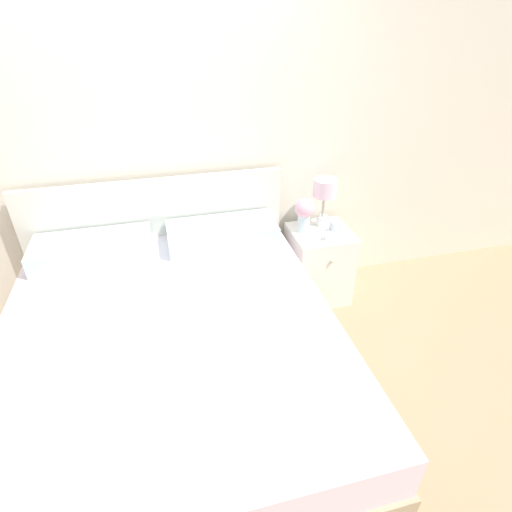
# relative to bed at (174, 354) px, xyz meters

# --- Properties ---
(ground_plane) EXTENTS (12.00, 12.00, 0.00)m
(ground_plane) POSITION_rel_bed_xyz_m (0.00, 0.98, -0.33)
(ground_plane) COLOR tan
(wall_back) EXTENTS (8.00, 0.06, 2.60)m
(wall_back) POSITION_rel_bed_xyz_m (0.00, 1.05, 0.97)
(wall_back) COLOR silver
(wall_back) RESTS_ON ground_plane
(bed) EXTENTS (1.86, 2.09, 1.06)m
(bed) POSITION_rel_bed_xyz_m (0.00, 0.00, 0.00)
(bed) COLOR tan
(bed) RESTS_ON ground_plane
(nightstand) EXTENTS (0.46, 0.46, 0.60)m
(nightstand) POSITION_rel_bed_xyz_m (1.21, 0.74, -0.03)
(nightstand) COLOR white
(nightstand) RESTS_ON ground_plane
(table_lamp) EXTENTS (0.18, 0.18, 0.38)m
(table_lamp) POSITION_rel_bed_xyz_m (1.26, 0.84, 0.55)
(table_lamp) COLOR white
(table_lamp) RESTS_ON nightstand
(flower_vase) EXTENTS (0.15, 0.15, 0.27)m
(flower_vase) POSITION_rel_bed_xyz_m (1.08, 0.78, 0.43)
(flower_vase) COLOR silver
(flower_vase) RESTS_ON nightstand
(teacup) EXTENTS (0.11, 0.11, 0.06)m
(teacup) POSITION_rel_bed_xyz_m (1.22, 0.60, 0.30)
(teacup) COLOR white
(teacup) RESTS_ON nightstand
(alarm_clock) EXTENTS (0.08, 0.05, 0.07)m
(alarm_clock) POSITION_rel_bed_xyz_m (1.33, 0.73, 0.31)
(alarm_clock) COLOR silver
(alarm_clock) RESTS_ON nightstand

